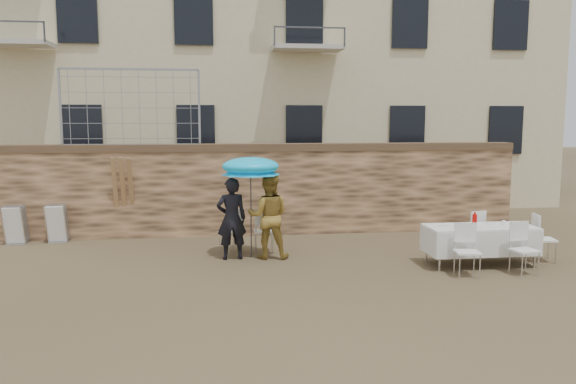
{
  "coord_description": "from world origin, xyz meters",
  "views": [
    {
      "loc": [
        -0.96,
        -8.75,
        2.83
      ],
      "look_at": [
        0.4,
        2.2,
        1.4
      ],
      "focal_mm": 35.0,
      "sensor_mm": 36.0,
      "label": 1
    }
  ],
  "objects": [
    {
      "name": "wood_planks",
      "position": [
        -3.07,
        4.71,
        1.0
      ],
      "size": [
        0.7,
        0.2,
        2.0
      ],
      "primitive_type": null,
      "color": "#A37749",
      "rests_on": "ground"
    },
    {
      "name": "couple_chair_right",
      "position": [
        -0.02,
        3.04,
        0.48
      ],
      "size": [
        0.48,
        0.48,
        0.96
      ],
      "primitive_type": null,
      "rotation": [
        0.0,
        0.0,
        3.13
      ],
      "color": "white",
      "rests_on": "ground"
    },
    {
      "name": "table_chair_front_left",
      "position": [
        3.48,
        0.67,
        0.48
      ],
      "size": [
        0.54,
        0.54,
        0.96
      ],
      "primitive_type": null,
      "rotation": [
        0.0,
        0.0,
        -0.14
      ],
      "color": "white",
      "rests_on": "ground"
    },
    {
      "name": "table_chair_back",
      "position": [
        4.28,
        2.22,
        0.48
      ],
      "size": [
        0.61,
        0.61,
        0.96
      ],
      "primitive_type": null,
      "rotation": [
        0.0,
        0.0,
        3.47
      ],
      "color": "white",
      "rests_on": "ground"
    },
    {
      "name": "chair_stack_right",
      "position": [
        -4.67,
        4.64,
        0.46
      ],
      "size": [
        0.46,
        0.4,
        0.92
      ],
      "primitive_type": null,
      "color": "white",
      "rests_on": "ground"
    },
    {
      "name": "man_suit",
      "position": [
        -0.72,
        2.49,
        0.84
      ],
      "size": [
        0.65,
        0.47,
        1.67
      ],
      "primitive_type": "imported",
      "rotation": [
        0.0,
        0.0,
        3.25
      ],
      "color": "black",
      "rests_on": "ground"
    },
    {
      "name": "chain_link_fence",
      "position": [
        -3.0,
        5.0,
        3.1
      ],
      "size": [
        3.2,
        0.06,
        1.8
      ],
      "primitive_type": null,
      "color": "gray",
      "rests_on": "stone_wall"
    },
    {
      "name": "table_chair_front_right",
      "position": [
        4.58,
        0.67,
        0.48
      ],
      "size": [
        0.55,
        0.55,
        0.96
      ],
      "primitive_type": null,
      "rotation": [
        0.0,
        0.0,
        0.17
      ],
      "color": "white",
      "rests_on": "ground"
    },
    {
      "name": "couple_chair_left",
      "position": [
        -0.72,
        3.04,
        0.48
      ],
      "size": [
        0.67,
        0.67,
        0.96
      ],
      "primitive_type": null,
      "rotation": [
        0.0,
        0.0,
        3.77
      ],
      "color": "white",
      "rests_on": "ground"
    },
    {
      "name": "woman_dress",
      "position": [
        0.03,
        2.49,
        0.87
      ],
      "size": [
        0.92,
        0.76,
        1.74
      ],
      "primitive_type": "imported",
      "rotation": [
        0.0,
        0.0,
        3.02
      ],
      "color": "gold",
      "rests_on": "ground"
    },
    {
      "name": "ground",
      "position": [
        0.0,
        0.0,
        0.0
      ],
      "size": [
        80.0,
        80.0,
        0.0
      ],
      "primitive_type": "plane",
      "color": "brown",
      "rests_on": "ground"
    },
    {
      "name": "stone_wall",
      "position": [
        0.0,
        5.0,
        1.1
      ],
      "size": [
        13.0,
        0.5,
        2.2
      ],
      "primitive_type": "cube",
      "color": "#886444",
      "rests_on": "ground"
    },
    {
      "name": "table_chair_side",
      "position": [
        5.48,
        1.52,
        0.48
      ],
      "size": [
        0.55,
        0.55,
        0.96
      ],
      "primitive_type": null,
      "rotation": [
        0.0,
        0.0,
        1.4
      ],
      "color": "white",
      "rests_on": "ground"
    },
    {
      "name": "chair_stack_left",
      "position": [
        -5.57,
        4.64,
        0.46
      ],
      "size": [
        0.46,
        0.47,
        0.92
      ],
      "primitive_type": null,
      "color": "white",
      "rests_on": "ground"
    },
    {
      "name": "umbrella",
      "position": [
        -0.32,
        2.59,
        1.82
      ],
      "size": [
        1.21,
        1.21,
        1.94
      ],
      "color": "#3F3F44",
      "rests_on": "ground"
    },
    {
      "name": "banquet_table",
      "position": [
        4.08,
        1.42,
        0.73
      ],
      "size": [
        2.1,
        0.85,
        0.78
      ],
      "color": "silver",
      "rests_on": "ground"
    },
    {
      "name": "soda_bottle",
      "position": [
        3.88,
        1.27,
        0.91
      ],
      "size": [
        0.09,
        0.09,
        0.26
      ],
      "primitive_type": "cylinder",
      "color": "red",
      "rests_on": "banquet_table"
    }
  ]
}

